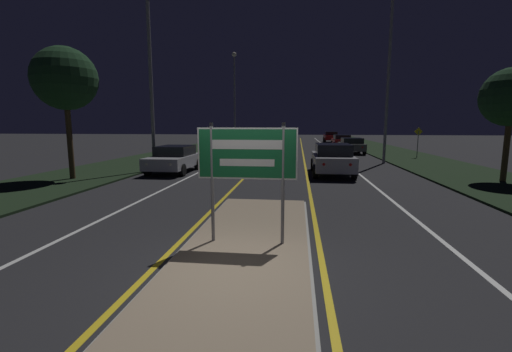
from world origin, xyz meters
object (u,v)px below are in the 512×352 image
object	(u,v)px
streetlight_left_far	(234,89)
car_approaching_1	(228,143)
streetlight_right_near	(390,44)
car_approaching_0	(174,159)
streetlight_left_near	(150,55)
car_receding_3	(331,137)
warning_sign	(418,140)
car_receding_0	(332,159)
car_receding_2	(342,141)
highway_sign	(247,159)
car_receding_1	(351,145)

from	to	relation	value
streetlight_left_far	car_approaching_1	world-z (taller)	streetlight_left_far
streetlight_right_near	car_approaching_0	size ratio (longest dim) A/B	2.72
streetlight_left_near	streetlight_left_far	xyz separation A→B (m)	(0.40, 21.85, 0.45)
car_receding_3	warning_sign	distance (m)	23.96
car_approaching_1	streetlight_right_near	bearing A→B (deg)	-39.30
streetlight_right_near	car_approaching_1	size ratio (longest dim) A/B	2.74
streetlight_left_far	car_receding_0	world-z (taller)	streetlight_left_far
car_approaching_1	car_receding_2	bearing A→B (deg)	24.32
car_receding_3	warning_sign	xyz separation A→B (m)	(4.16, -23.59, 0.62)
highway_sign	streetlight_right_near	distance (m)	18.56
car_receding_3	car_approaching_0	world-z (taller)	car_receding_3
streetlight_left_near	streetlight_right_near	bearing A→B (deg)	22.87
car_approaching_0	streetlight_left_far	bearing A→B (deg)	91.91
warning_sign	car_receding_1	bearing A→B (deg)	136.57
car_receding_3	car_approaching_1	xyz separation A→B (m)	(-11.52, -17.01, -0.04)
streetlight_left_near	car_receding_3	distance (m)	35.45
car_approaching_1	car_receding_0	bearing A→B (deg)	-61.56
streetlight_left_near	streetlight_left_far	bearing A→B (deg)	88.94
highway_sign	car_approaching_1	distance (m)	27.19
streetlight_left_far	car_approaching_0	bearing A→B (deg)	-88.09
car_receding_1	car_receding_0	bearing A→B (deg)	-102.53
streetlight_left_far	car_receding_1	world-z (taller)	streetlight_left_far
car_receding_1	car_approaching_1	bearing A→B (deg)	167.21
streetlight_left_far	car_receding_3	xyz separation A→B (m)	(11.98, 10.94, -5.75)
car_receding_0	car_approaching_1	distance (m)	17.96
warning_sign	car_receding_2	bearing A→B (deg)	109.07
streetlight_left_far	streetlight_right_near	bearing A→B (deg)	-51.56
streetlight_left_near	car_approaching_0	bearing A→B (deg)	-2.41
streetlight_left_far	car_approaching_1	size ratio (longest dim) A/B	2.52
streetlight_left_near	car_receding_3	xyz separation A→B (m)	(12.39, 32.79, -5.30)
car_receding_0	warning_sign	bearing A→B (deg)	52.27
streetlight_left_far	car_approaching_1	distance (m)	8.40
streetlight_left_near	car_receding_0	bearing A→B (deg)	-0.03
streetlight_right_near	warning_sign	distance (m)	7.78
warning_sign	car_approaching_1	bearing A→B (deg)	157.24
streetlight_right_near	car_receding_3	bearing A→B (deg)	91.91
streetlight_left_far	car_receding_1	distance (m)	15.87
streetlight_left_near	car_receding_0	distance (m)	10.80
streetlight_right_near	car_receding_2	world-z (taller)	streetlight_right_near
streetlight_right_near	highway_sign	bearing A→B (deg)	-112.09
streetlight_left_near	streetlight_left_far	size ratio (longest dim) A/B	0.89
car_approaching_1	highway_sign	bearing A→B (deg)	-77.71
streetlight_left_near	car_receding_1	bearing A→B (deg)	46.86
highway_sign	car_approaching_0	xyz separation A→B (m)	(-5.52, 10.72, -1.11)
highway_sign	car_receding_2	distance (m)	32.33
streetlight_right_near	car_approaching_0	bearing A→B (deg)	-155.06
car_receding_3	highway_sign	bearing A→B (deg)	-97.51
car_receding_2	warning_sign	world-z (taller)	warning_sign
highway_sign	car_receding_1	xyz separation A→B (m)	(5.70, 23.94, -1.11)
car_approaching_0	car_approaching_1	world-z (taller)	car_approaching_1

